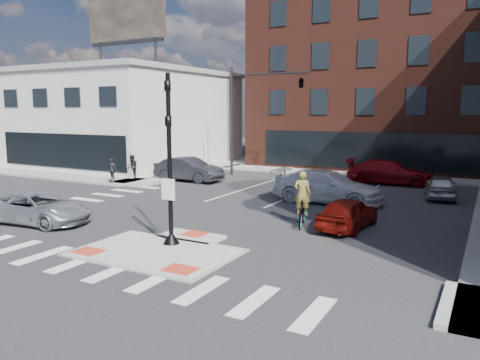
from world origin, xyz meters
The scene contains 18 objects.
ground centered at (0.00, 0.00, 0.00)m, with size 120.00×120.00×0.00m, color #28282B.
refuge_island centered at (0.00, -0.26, 0.05)m, with size 5.40×4.65×0.13m.
sidewalk_nw centered at (-16.76, 15.29, 0.08)m, with size 23.50×20.50×0.15m.
sidewalk_n centered at (3.00, 22.00, 0.07)m, with size 26.00×3.00×0.15m, color gray.
building_nw centered at (-21.98, 19.98, 4.23)m, with size 20.40×16.40×14.40m.
building_n centered at (3.00, 31.99, 7.80)m, with size 24.40×18.40×15.50m.
building_far_left centered at (-4.00, 52.00, 5.00)m, with size 10.00×12.00×10.00m, color slate.
signal_pole centered at (0.00, 0.40, 2.36)m, with size 0.60×0.60×5.98m.
mast_arm_signal centered at (-3.47, 18.00, 6.21)m, with size 6.10×2.24×8.00m.
silver_suv centered at (-7.15, 0.51, 0.66)m, with size 2.19×4.76×1.32m, color #B5B8BD.
red_sedan centered at (4.81, 6.00, 0.66)m, with size 1.56×3.87×1.32m, color maroon.
white_pickup centered at (2.33, 10.97, 0.85)m, with size 2.38×5.84×1.70m, color silver.
bg_car_dark centered at (-8.50, 13.72, 0.82)m, with size 1.73×4.97×1.64m, color #27272C.
bg_car_silver centered at (7.47, 15.10, 0.66)m, with size 1.55×3.85×1.31m, color #A5A8AC.
bg_car_red centered at (3.99, 18.98, 0.81)m, with size 2.26×5.56×1.61m, color maroon.
cyclist centered at (3.00, 5.48, 0.79)m, with size 1.14×2.00×2.35m.
pedestrian_a centered at (-12.00, 12.00, 0.98)m, with size 0.81×0.63×1.66m, color black.
pedestrian_b centered at (-12.00, 10.00, 0.95)m, with size 0.94×0.39×1.60m, color #302C36.
Camera 1 is at (9.91, -12.66, 4.83)m, focal length 35.00 mm.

